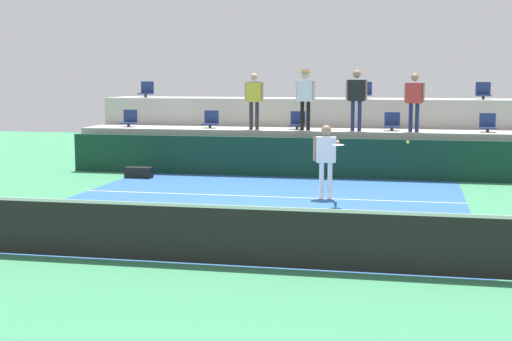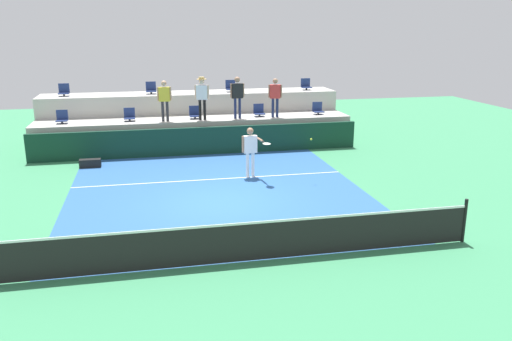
% 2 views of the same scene
% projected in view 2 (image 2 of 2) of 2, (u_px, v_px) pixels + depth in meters
% --- Properties ---
extents(ground_plane, '(40.00, 40.00, 0.00)m').
position_uv_depth(ground_plane, '(222.00, 203.00, 15.10)').
color(ground_plane, '#388456').
extents(court_inner_paint, '(9.00, 10.00, 0.01)m').
position_uv_depth(court_inner_paint, '(217.00, 192.00, 16.04)').
color(court_inner_paint, '#285693').
rests_on(court_inner_paint, ground_plane).
extents(court_service_line, '(9.00, 0.06, 0.00)m').
position_uv_depth(court_service_line, '(211.00, 179.00, 17.36)').
color(court_service_line, white).
rests_on(court_service_line, ground_plane).
extents(tennis_net, '(10.48, 0.08, 1.07)m').
position_uv_depth(tennis_net, '(249.00, 240.00, 11.20)').
color(tennis_net, black).
rests_on(tennis_net, ground_plane).
extents(sponsor_backboard, '(13.00, 0.16, 1.10)m').
position_uv_depth(sponsor_backboard, '(200.00, 141.00, 20.61)').
color(sponsor_backboard, '#0F3323').
rests_on(sponsor_backboard, ground_plane).
extents(seating_tier_lower, '(13.00, 1.80, 1.25)m').
position_uv_depth(seating_tier_lower, '(196.00, 133.00, 21.81)').
color(seating_tier_lower, '#ADAAA3').
rests_on(seating_tier_lower, ground_plane).
extents(seating_tier_upper, '(13.00, 1.80, 2.10)m').
position_uv_depth(seating_tier_upper, '(192.00, 116.00, 23.39)').
color(seating_tier_upper, '#ADAAA3').
rests_on(seating_tier_upper, ground_plane).
extents(stadium_chair_lower_far_left, '(0.44, 0.40, 0.52)m').
position_uv_depth(stadium_chair_lower_far_left, '(62.00, 118.00, 20.46)').
color(stadium_chair_lower_far_left, '#2D2D33').
rests_on(stadium_chair_lower_far_left, seating_tier_lower).
extents(stadium_chair_lower_left, '(0.44, 0.40, 0.52)m').
position_uv_depth(stadium_chair_lower_left, '(130.00, 116.00, 20.98)').
color(stadium_chair_lower_left, '#2D2D33').
rests_on(stadium_chair_lower_left, seating_tier_lower).
extents(stadium_chair_lower_center, '(0.44, 0.40, 0.52)m').
position_uv_depth(stadium_chair_lower_center, '(195.00, 113.00, 21.51)').
color(stadium_chair_lower_center, '#2D2D33').
rests_on(stadium_chair_lower_center, seating_tier_lower).
extents(stadium_chair_lower_right, '(0.44, 0.40, 0.52)m').
position_uv_depth(stadium_chair_lower_right, '(259.00, 111.00, 22.06)').
color(stadium_chair_lower_right, '#2D2D33').
rests_on(stadium_chair_lower_right, seating_tier_lower).
extents(stadium_chair_lower_far_right, '(0.44, 0.40, 0.52)m').
position_uv_depth(stadium_chair_lower_far_right, '(318.00, 109.00, 22.59)').
color(stadium_chair_lower_far_right, '#2D2D33').
rests_on(stadium_chair_lower_far_right, seating_tier_lower).
extents(stadium_chair_upper_far_left, '(0.44, 0.40, 0.52)m').
position_uv_depth(stadium_chair_upper_far_left, '(64.00, 91.00, 21.91)').
color(stadium_chair_upper_far_left, '#2D2D33').
rests_on(stadium_chair_upper_far_left, seating_tier_upper).
extents(stadium_chair_upper_left, '(0.44, 0.40, 0.52)m').
position_uv_depth(stadium_chair_upper_left, '(151.00, 89.00, 22.64)').
color(stadium_chair_upper_left, '#2D2D33').
rests_on(stadium_chair_upper_left, seating_tier_upper).
extents(stadium_chair_upper_right, '(0.44, 0.40, 0.52)m').
position_uv_depth(stadium_chair_upper_right, '(231.00, 87.00, 23.34)').
color(stadium_chair_upper_right, '#2D2D33').
rests_on(stadium_chair_upper_right, seating_tier_upper).
extents(stadium_chair_upper_far_right, '(0.44, 0.40, 0.52)m').
position_uv_depth(stadium_chair_upper_far_right, '(306.00, 85.00, 24.05)').
color(stadium_chair_upper_far_right, '#2D2D33').
rests_on(stadium_chair_upper_far_right, seating_tier_upper).
extents(tennis_player, '(0.81, 1.17, 1.69)m').
position_uv_depth(tennis_player, '(251.00, 147.00, 17.42)').
color(tennis_player, white).
rests_on(tennis_player, ground_plane).
extents(spectator_leaning_on_rail, '(0.58, 0.24, 1.63)m').
position_uv_depth(spectator_leaning_on_rail, '(164.00, 97.00, 20.70)').
color(spectator_leaning_on_rail, '#2D2D33').
rests_on(spectator_leaning_on_rail, seating_tier_lower).
extents(spectator_with_hat, '(0.59, 0.49, 1.74)m').
position_uv_depth(spectator_with_hat, '(202.00, 94.00, 20.98)').
color(spectator_with_hat, black).
rests_on(spectator_with_hat, seating_tier_lower).
extents(spectator_in_grey, '(0.60, 0.25, 1.72)m').
position_uv_depth(spectator_in_grey, '(237.00, 93.00, 21.28)').
color(spectator_in_grey, navy).
rests_on(spectator_in_grey, seating_tier_lower).
extents(spectator_in_white, '(0.57, 0.28, 1.62)m').
position_uv_depth(spectator_in_white, '(275.00, 94.00, 21.62)').
color(spectator_in_white, navy).
rests_on(spectator_in_white, seating_tier_lower).
extents(tennis_ball, '(0.07, 0.07, 0.07)m').
position_uv_depth(tennis_ball, '(311.00, 139.00, 16.84)').
color(tennis_ball, '#CCE033').
extents(equipment_bag, '(0.76, 0.28, 0.30)m').
position_uv_depth(equipment_bag, '(90.00, 163.00, 18.84)').
color(equipment_bag, black).
rests_on(equipment_bag, ground_plane).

